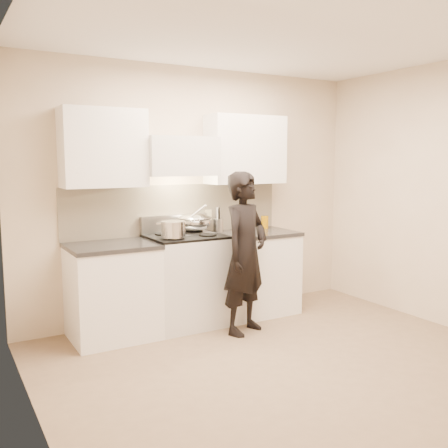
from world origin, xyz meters
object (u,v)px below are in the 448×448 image
object	(u,v)px
stove	(186,280)
person	(245,253)
counter_right	(253,272)
utensil_crock	(218,224)
wok	(194,222)

from	to	relation	value
stove	person	size ratio (longest dim) A/B	0.60
counter_right	person	world-z (taller)	person
stove	utensil_crock	bearing A→B (deg)	19.39
counter_right	person	bearing A→B (deg)	-129.77
utensil_crock	person	size ratio (longest dim) A/B	0.17
counter_right	utensil_crock	distance (m)	0.67
wok	stove	bearing A→B (deg)	-143.26
wok	person	distance (m)	0.72
stove	person	bearing A→B (deg)	-50.61
stove	person	xyz separation A→B (m)	(0.41, -0.50, 0.33)
stove	wok	xyz separation A→B (m)	(0.16, 0.12, 0.59)
utensil_crock	person	bearing A→B (deg)	-95.70
counter_right	utensil_crock	size ratio (longest dim) A/B	3.32
counter_right	utensil_crock	bearing A→B (deg)	154.34
wok	person	size ratio (longest dim) A/B	0.28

